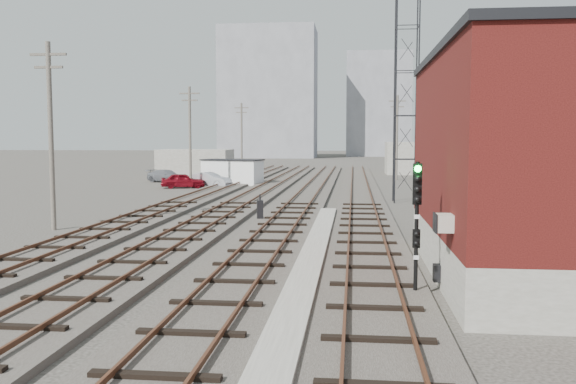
# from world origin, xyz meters

# --- Properties ---
(ground) EXTENTS (320.00, 320.00, 0.00)m
(ground) POSITION_xyz_m (0.00, 60.00, 0.00)
(ground) COLOR #282621
(ground) RESTS_ON ground
(track_right) EXTENTS (3.20, 90.00, 0.39)m
(track_right) POSITION_xyz_m (2.50, 39.00, 0.11)
(track_right) COLOR #332D28
(track_right) RESTS_ON ground
(track_mid_right) EXTENTS (3.20, 90.00, 0.39)m
(track_mid_right) POSITION_xyz_m (-1.50, 39.00, 0.11)
(track_mid_right) COLOR #332D28
(track_mid_right) RESTS_ON ground
(track_mid_left) EXTENTS (3.20, 90.00, 0.39)m
(track_mid_left) POSITION_xyz_m (-5.50, 39.00, 0.11)
(track_mid_left) COLOR #332D28
(track_mid_left) RESTS_ON ground
(track_left) EXTENTS (3.20, 90.00, 0.39)m
(track_left) POSITION_xyz_m (-9.50, 39.00, 0.11)
(track_left) COLOR #332D28
(track_left) RESTS_ON ground
(platform_curb) EXTENTS (0.90, 28.00, 0.26)m
(platform_curb) POSITION_xyz_m (0.50, 14.00, 0.13)
(platform_curb) COLOR gray
(platform_curb) RESTS_ON ground
(brick_building) EXTENTS (6.54, 12.20, 7.22)m
(brick_building) POSITION_xyz_m (7.50, 12.00, 3.63)
(brick_building) COLOR gray
(brick_building) RESTS_ON ground
(lattice_tower) EXTENTS (1.60, 1.60, 15.00)m
(lattice_tower) POSITION_xyz_m (5.50, 35.00, 7.50)
(lattice_tower) COLOR black
(lattice_tower) RESTS_ON ground
(utility_pole_left_a) EXTENTS (1.80, 0.24, 9.00)m
(utility_pole_left_a) POSITION_xyz_m (-12.50, 20.00, 4.80)
(utility_pole_left_a) COLOR #595147
(utility_pole_left_a) RESTS_ON ground
(utility_pole_left_b) EXTENTS (1.80, 0.24, 9.00)m
(utility_pole_left_b) POSITION_xyz_m (-12.50, 45.00, 4.80)
(utility_pole_left_b) COLOR #595147
(utility_pole_left_b) RESTS_ON ground
(utility_pole_left_c) EXTENTS (1.80, 0.24, 9.00)m
(utility_pole_left_c) POSITION_xyz_m (-12.50, 70.00, 4.80)
(utility_pole_left_c) COLOR #595147
(utility_pole_left_c) RESTS_ON ground
(utility_pole_right_a) EXTENTS (1.80, 0.24, 9.00)m
(utility_pole_right_a) POSITION_xyz_m (6.50, 28.00, 4.80)
(utility_pole_right_a) COLOR #595147
(utility_pole_right_a) RESTS_ON ground
(utility_pole_right_b) EXTENTS (1.80, 0.24, 9.00)m
(utility_pole_right_b) POSITION_xyz_m (6.50, 58.00, 4.80)
(utility_pole_right_b) COLOR #595147
(utility_pole_right_b) RESTS_ON ground
(apartment_left) EXTENTS (22.00, 14.00, 30.00)m
(apartment_left) POSITION_xyz_m (-18.00, 135.00, 15.00)
(apartment_left) COLOR gray
(apartment_left) RESTS_ON ground
(apartment_right) EXTENTS (16.00, 12.00, 26.00)m
(apartment_right) POSITION_xyz_m (8.00, 150.00, 13.00)
(apartment_right) COLOR gray
(apartment_right) RESTS_ON ground
(shed_left) EXTENTS (8.00, 5.00, 3.20)m
(shed_left) POSITION_xyz_m (-16.00, 60.00, 1.60)
(shed_left) COLOR gray
(shed_left) RESTS_ON ground
(shed_right) EXTENTS (6.00, 6.00, 4.00)m
(shed_right) POSITION_xyz_m (9.00, 70.00, 2.00)
(shed_right) COLOR gray
(shed_right) RESTS_ON ground
(signal_mast) EXTENTS (0.40, 0.40, 3.79)m
(signal_mast) POSITION_xyz_m (3.70, 9.05, 2.19)
(signal_mast) COLOR gray
(signal_mast) RESTS_ON ground
(switch_stand) EXTENTS (0.39, 0.39, 1.38)m
(switch_stand) POSITION_xyz_m (-2.96, 23.82, 0.65)
(switch_stand) COLOR black
(switch_stand) RESTS_ON ground
(site_trailer) EXTENTS (6.27, 3.98, 2.45)m
(site_trailer) POSITION_xyz_m (-9.71, 49.95, 1.23)
(site_trailer) COLOR white
(site_trailer) RESTS_ON ground
(car_red) EXTENTS (4.20, 2.43, 1.34)m
(car_red) POSITION_xyz_m (-13.25, 45.28, 0.67)
(car_red) COLOR maroon
(car_red) RESTS_ON ground
(car_silver) EXTENTS (4.38, 2.52, 1.36)m
(car_silver) POSITION_xyz_m (-11.18, 46.55, 0.68)
(car_silver) COLOR #B1B5B9
(car_silver) RESTS_ON ground
(car_grey) EXTENTS (4.73, 3.36, 1.27)m
(car_grey) POSITION_xyz_m (-16.97, 52.27, 0.64)
(car_grey) COLOR slate
(car_grey) RESTS_ON ground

